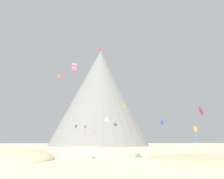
{
  "coord_description": "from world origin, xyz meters",
  "views": [
    {
      "loc": [
        -6.6,
        -28.52,
        3.26
      ],
      "look_at": [
        0.23,
        40.72,
        21.41
      ],
      "focal_mm": 31.31,
      "sensor_mm": 36.0,
      "label": 1
    }
  ],
  "objects": [
    {
      "name": "kite_lime_low",
      "position": [
        1.99,
        25.09,
        12.66
      ],
      "size": [
        0.77,
        0.6,
        0.9
      ],
      "rotation": [
        0.0,
        0.0,
        6.11
      ],
      "color": "#8CD133"
    },
    {
      "name": "kite_magenta_low",
      "position": [
        25.67,
        26.61,
        11.75
      ],
      "size": [
        1.44,
        2.68,
        4.96
      ],
      "rotation": [
        0.0,
        0.0,
        1.38
      ],
      "color": "#D1339E"
    },
    {
      "name": "kite_orange_high",
      "position": [
        -22.34,
        59.04,
        31.89
      ],
      "size": [
        1.46,
        1.4,
        4.58
      ],
      "rotation": [
        0.0,
        0.0,
        1.23
      ],
      "color": "orange"
    },
    {
      "name": "dune_foreground_right",
      "position": [
        -8.16,
        16.81,
        0.0
      ],
      "size": [
        23.57,
        18.52,
        4.06
      ],
      "primitive_type": "ellipsoid",
      "rotation": [
        0.0,
        0.0,
        2.65
      ],
      "color": "beige",
      "rests_on": "ground_plane"
    },
    {
      "name": "kite_rainbow_high",
      "position": [
        -4.59,
        49.88,
        41.72
      ],
      "size": [
        1.63,
        1.61,
        2.88
      ],
      "rotation": [
        0.0,
        0.0,
        2.23
      ],
      "color": "#E5668C"
    },
    {
      "name": "rock_massif",
      "position": [
        -2.13,
        99.42,
        31.61
      ],
      "size": [
        88.39,
        88.39,
        65.05
      ],
      "color": "gray",
      "rests_on": "ground_plane"
    },
    {
      "name": "bush_far_right",
      "position": [
        -18.26,
        20.44,
        0.36
      ],
      "size": [
        1.95,
        1.95,
        0.72
      ],
      "primitive_type": "cone",
      "rotation": [
        0.0,
        0.0,
        2.67
      ],
      "color": "#668C4C",
      "rests_on": "ground_plane"
    },
    {
      "name": "kite_white_low",
      "position": [
        -2.38,
        28.83,
        9.2
      ],
      "size": [
        1.34,
        1.33,
        1.19
      ],
      "rotation": [
        0.0,
        0.0,
        3.99
      ],
      "color": "white"
    },
    {
      "name": "bush_scatter_east",
      "position": [
        2.57,
        11.42,
        0.43
      ],
      "size": [
        2.17,
        2.17,
        0.85
      ],
      "primitive_type": "cone",
      "rotation": [
        0.0,
        0.0,
        5.23
      ],
      "color": "#568442",
      "rests_on": "ground_plane"
    },
    {
      "name": "kite_gold_low",
      "position": [
        20.82,
        22.29,
        6.15
      ],
      "size": [
        1.42,
        0.8,
        4.53
      ],
      "rotation": [
        0.0,
        0.0,
        3.55
      ],
      "color": "gold"
    },
    {
      "name": "dune_foreground_left",
      "position": [
        13.8,
        2.3,
        0.0
      ],
      "size": [
        29.28,
        29.66,
        1.95
      ],
      "primitive_type": "ellipsoid",
      "rotation": [
        0.0,
        0.0,
        2.32
      ],
      "color": "#C6B284",
      "rests_on": "ground_plane"
    },
    {
      "name": "dune_midground",
      "position": [
        -18.74,
        8.73,
        0.0
      ],
      "size": [
        15.93,
        17.11,
        3.63
      ],
      "primitive_type": "ellipsoid",
      "rotation": [
        0.0,
        0.0,
        2.04
      ],
      "color": "#CCBA8E",
      "rests_on": "ground_plane"
    },
    {
      "name": "bush_ridge_crest",
      "position": [
        13.39,
        14.38,
        0.27
      ],
      "size": [
        1.54,
        1.54,
        0.54
      ],
      "primitive_type": "cone",
      "rotation": [
        0.0,
        0.0,
        1.28
      ],
      "color": "#477238",
      "rests_on": "ground_plane"
    },
    {
      "name": "bush_mid_center",
      "position": [
        -6.11,
        11.39,
        0.38
      ],
      "size": [
        1.95,
        1.95,
        0.75
      ],
      "primitive_type": "cone",
      "rotation": [
        0.0,
        0.0,
        4.33
      ],
      "color": "#477238",
      "rests_on": "ground_plane"
    },
    {
      "name": "kite_pink_mid",
      "position": [
        -12.13,
        23.69,
        23.27
      ],
      "size": [
        1.5,
        1.55,
        1.64
      ],
      "rotation": [
        0.0,
        0.0,
        0.14
      ],
      "color": "pink"
    },
    {
      "name": "ground_plane",
      "position": [
        0.0,
        0.0,
        0.0
      ],
      "size": [
        400.0,
        400.0,
        0.0
      ],
      "primitive_type": "plane",
      "color": "beige"
    },
    {
      "name": "bush_far_left",
      "position": [
        -7.26,
        15.93,
        0.54
      ],
      "size": [
        1.47,
        1.47,
        1.08
      ],
      "primitive_type": "cone",
      "rotation": [
        0.0,
        0.0,
        2.45
      ],
      "color": "#668C4C",
      "rests_on": "ground_plane"
    },
    {
      "name": "kite_black_high",
      "position": [
        -14.88,
        49.24,
        34.74
      ],
      "size": [
        0.54,
        0.93,
        3.07
      ],
      "rotation": [
        0.0,
        0.0,
        0.79
      ],
      "color": "black"
    },
    {
      "name": "bush_low_patch",
      "position": [
        -14.47,
        5.29,
        0.21
      ],
      "size": [
        1.72,
        1.72,
        0.41
      ],
      "primitive_type": "cone",
      "rotation": [
        0.0,
        0.0,
        4.91
      ],
      "color": "#568442",
      "rests_on": "ground_plane"
    },
    {
      "name": "kite_blue_low",
      "position": [
        21.08,
        48.05,
        10.2
      ],
      "size": [
        1.12,
        1.8,
        4.02
      ],
      "rotation": [
        0.0,
        0.0,
        5.1
      ],
      "color": "blue"
    },
    {
      "name": "kite_violet_low",
      "position": [
        -9.44,
        50.85,
        7.97
      ],
      "size": [
        0.98,
        0.73,
        4.1
      ],
      "rotation": [
        0.0,
        0.0,
        4.75
      ],
      "color": "purple"
    }
  ]
}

